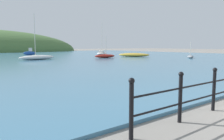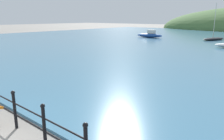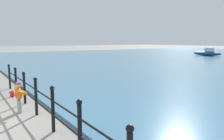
# 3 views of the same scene
# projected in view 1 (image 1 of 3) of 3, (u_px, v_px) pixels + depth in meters

# --- Properties ---
(water) EXTENTS (80.00, 60.00, 0.10)m
(water) POSITION_uv_depth(u_px,v_px,m) (10.00, 58.00, 31.03)
(water) COLOR teal
(water) RESTS_ON ground
(boat_white_sailboat) EXTENTS (2.25, 2.04, 2.20)m
(boat_white_sailboat) POSITION_uv_depth(u_px,v_px,m) (190.00, 57.00, 29.92)
(boat_white_sailboat) COLOR gray
(boat_white_sailboat) RESTS_ON water
(boat_red_dinghy) EXTENTS (4.58, 1.78, 5.46)m
(boat_red_dinghy) POSITION_uv_depth(u_px,v_px,m) (37.00, 57.00, 26.26)
(boat_red_dinghy) COLOR silver
(boat_red_dinghy) RESTS_ON water
(boat_far_right) EXTENTS (3.89, 4.55, 0.55)m
(boat_far_right) POSITION_uv_depth(u_px,v_px,m) (134.00, 55.00, 33.53)
(boat_far_right) COLOR gold
(boat_far_right) RESTS_ON water
(boat_green_fishing) EXTENTS (4.77, 4.69, 5.97)m
(boat_green_fishing) POSITION_uv_depth(u_px,v_px,m) (102.00, 53.00, 41.99)
(boat_green_fishing) COLOR silver
(boat_green_fishing) RESTS_ON water
(boat_twin_mast) EXTENTS (3.25, 1.34, 3.01)m
(boat_twin_mast) POSITION_uv_depth(u_px,v_px,m) (105.00, 56.00, 30.37)
(boat_twin_mast) COLOR maroon
(boat_twin_mast) RESTS_ON water
(boat_far_left) EXTENTS (2.16, 1.20, 1.29)m
(boat_far_left) POSITION_uv_depth(u_px,v_px,m) (30.00, 53.00, 38.61)
(boat_far_left) COLOR #1E4793
(boat_far_left) RESTS_ON water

